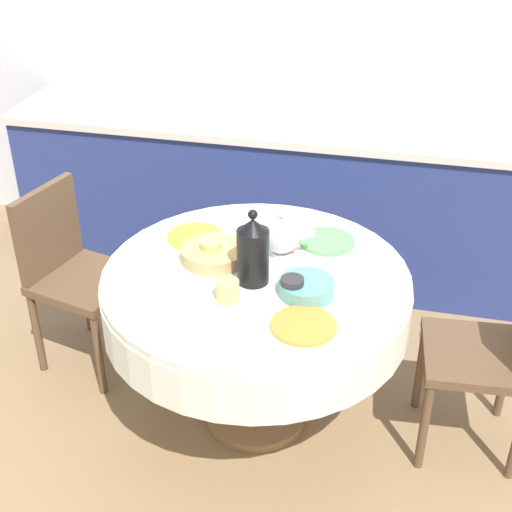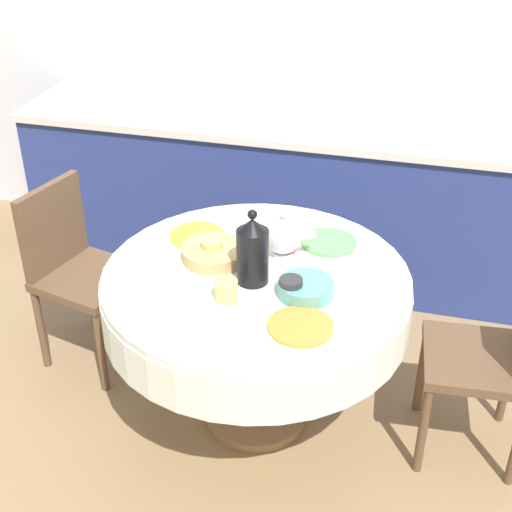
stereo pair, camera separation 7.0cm
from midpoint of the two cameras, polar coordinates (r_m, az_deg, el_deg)
The scene contains 18 objects.
ground_plane at distance 3.19m, azimuth 0.64°, elevation -12.67°, with size 12.00×12.00×0.00m, color #8E704C.
wall_back at distance 3.99m, azimuth 6.76°, elevation 17.75°, with size 7.00×0.05×2.60m.
kitchen_counter at distance 3.97m, azimuth 5.24°, elevation 4.62°, with size 3.24×0.64×0.89m.
dining_table at distance 2.80m, azimuth 0.72°, elevation -3.62°, with size 1.20×1.20×0.74m.
chair_left at distance 2.90m, azimuth 19.41°, elevation -7.23°, with size 0.43×0.43×0.87m.
chair_right at distance 3.34m, azimuth -13.61°, elevation -0.72°, with size 0.48×0.48×0.87m.
plate_near_left at distance 2.55m, azimuth -5.83°, elevation -4.19°, with size 0.23×0.23×0.01m, color white.
cup_near_left at distance 2.57m, azimuth -1.62°, elevation -2.78°, with size 0.08×0.08×0.08m, color #DBB766.
plate_near_right at distance 2.45m, azimuth 4.41°, elevation -5.65°, with size 0.23×0.23×0.01m, color orange.
cup_near_right at distance 2.58m, azimuth 3.59°, elevation -2.62°, with size 0.08×0.08×0.08m, color #28282D.
plate_far_left at distance 2.98m, azimuth -4.07°, elevation 1.64°, with size 0.23×0.23×0.01m, color yellow.
cup_far_left at distance 2.81m, azimuth -2.81°, elevation 0.48°, with size 0.08×0.08×0.08m, color #DBB766.
plate_far_right at distance 2.95m, azimuth 6.53°, elevation 1.09°, with size 0.23×0.23×0.01m, color #5BA85B.
cup_far_right at distance 2.86m, azimuth 3.08°, elevation 1.06°, with size 0.08×0.08×0.08m, color #CC4C3D.
coffee_carafe at distance 2.62m, azimuth 0.52°, elevation 0.38°, with size 0.12×0.12×0.30m.
teapot at distance 2.82m, azimuth 2.90°, elevation 1.66°, with size 0.21×0.15×0.20m.
bread_basket at distance 2.82m, azimuth -2.63°, elevation 0.21°, with size 0.26×0.26×0.05m, color tan.
fruit_bowl at distance 2.61m, azimuth 4.75°, elevation -2.60°, with size 0.21×0.21×0.06m, color #569993.
Camera 2 is at (0.59, -2.23, 2.21)m, focal length 50.00 mm.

